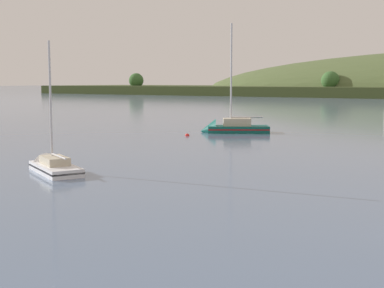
# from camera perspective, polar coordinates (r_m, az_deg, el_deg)

# --- Properties ---
(sailboat_near_mooring) EXTENTS (9.60, 7.54, 15.94)m
(sailboat_near_mooring) POSITION_cam_1_polar(r_m,az_deg,el_deg) (72.90, 3.97, 1.56)
(sailboat_near_mooring) COLOR #0F564C
(sailboat_near_mooring) RESTS_ON ground
(sailboat_far_left) EXTENTS (7.30, 5.25, 10.87)m
(sailboat_far_left) POSITION_cam_1_polar(r_m,az_deg,el_deg) (42.62, -14.57, -2.46)
(sailboat_far_left) COLOR white
(sailboat_far_left) RESTS_ON ground
(mooring_buoy_midchannel) EXTENTS (0.57, 0.57, 0.65)m
(mooring_buoy_midchannel) POSITION_cam_1_polar(r_m,az_deg,el_deg) (68.23, -0.51, 0.87)
(mooring_buoy_midchannel) COLOR red
(mooring_buoy_midchannel) RESTS_ON ground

